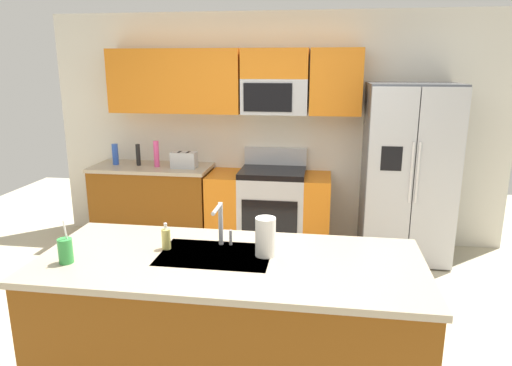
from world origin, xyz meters
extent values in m
plane|color=beige|center=(0.00, 0.00, 0.00)|extent=(9.00, 9.00, 0.00)
cube|color=silver|center=(0.00, 2.15, 1.30)|extent=(5.20, 0.10, 2.60)
cube|color=orange|center=(-1.50, 1.94, 1.85)|extent=(0.70, 0.32, 0.70)
cube|color=orange|center=(-0.75, 1.94, 1.85)|extent=(0.79, 0.32, 0.70)
cube|color=orange|center=(0.68, 1.94, 1.85)|extent=(0.55, 0.32, 0.70)
cube|color=#B7BABF|center=(0.02, 1.94, 1.69)|extent=(0.72, 0.32, 0.38)
cube|color=black|center=(-0.04, 1.78, 1.69)|extent=(0.52, 0.01, 0.30)
cube|color=orange|center=(0.02, 1.94, 2.04)|extent=(0.72, 0.32, 0.32)
cube|color=brown|center=(-1.38, 1.80, 0.43)|extent=(1.33, 0.60, 0.86)
cube|color=tan|center=(-1.38, 1.80, 0.88)|extent=(1.36, 0.63, 0.04)
cube|color=#B7BABF|center=(0.02, 1.80, 0.42)|extent=(0.72, 0.60, 0.84)
cube|color=black|center=(0.02, 1.50, 0.45)|extent=(0.60, 0.01, 0.36)
cube|color=black|center=(0.02, 1.80, 0.87)|extent=(0.72, 0.60, 0.06)
cube|color=#B7BABF|center=(0.02, 2.07, 1.00)|extent=(0.72, 0.06, 0.20)
cube|color=orange|center=(-0.52, 1.80, 0.42)|extent=(0.36, 0.60, 0.84)
cube|color=orange|center=(0.52, 1.80, 0.42)|extent=(0.28, 0.60, 0.84)
cube|color=#4C4F54|center=(1.45, 1.75, 0.93)|extent=(0.90, 0.70, 1.85)
cube|color=#B7BABF|center=(1.22, 1.38, 0.93)|extent=(0.44, 0.04, 1.81)
cube|color=#B7BABF|center=(1.67, 1.38, 0.93)|extent=(0.44, 0.04, 1.81)
cylinder|color=silver|center=(1.42, 1.35, 1.02)|extent=(0.02, 0.02, 0.60)
cylinder|color=silver|center=(1.48, 1.35, 1.02)|extent=(0.02, 0.02, 0.60)
cube|color=black|center=(1.22, 1.36, 1.15)|extent=(0.20, 0.00, 0.24)
cube|color=brown|center=(0.04, -0.66, 0.43)|extent=(2.28, 0.94, 0.86)
cube|color=tan|center=(0.04, -0.66, 0.88)|extent=(2.32, 0.98, 0.04)
cube|color=#B7BABF|center=(-0.06, -0.61, 0.89)|extent=(0.68, 0.44, 0.03)
cube|color=#B7BABF|center=(-0.98, 1.75, 0.99)|extent=(0.28, 0.16, 0.18)
cube|color=black|center=(-1.03, 1.75, 1.08)|extent=(0.03, 0.11, 0.01)
cube|color=black|center=(-0.93, 1.75, 1.08)|extent=(0.03, 0.11, 0.01)
cylinder|color=black|center=(-1.54, 1.80, 1.02)|extent=(0.05, 0.05, 0.25)
cylinder|color=#EA4C93|center=(-1.30, 1.76, 1.05)|extent=(0.06, 0.06, 0.30)
cylinder|color=blue|center=(-1.82, 1.80, 1.02)|extent=(0.07, 0.07, 0.24)
cylinder|color=#B7BABF|center=(-0.06, -0.44, 1.04)|extent=(0.03, 0.03, 0.28)
cylinder|color=#B7BABF|center=(-0.06, -0.54, 1.17)|extent=(0.02, 0.20, 0.02)
cylinder|color=#B7BABF|center=(0.00, -0.44, 0.95)|extent=(0.02, 0.02, 0.10)
cylinder|color=green|center=(-0.90, -0.85, 0.97)|extent=(0.08, 0.08, 0.15)
cylinder|color=white|center=(-0.89, -0.85, 1.10)|extent=(0.01, 0.03, 0.14)
cylinder|color=#D8CC66|center=(-0.39, -0.56, 0.97)|extent=(0.06, 0.06, 0.13)
cylinder|color=white|center=(-0.39, -0.56, 1.05)|extent=(0.02, 0.02, 0.04)
cylinder|color=white|center=(0.24, -0.57, 1.02)|extent=(0.12, 0.12, 0.24)
camera|label=1|loc=(0.57, -3.18, 2.03)|focal=32.52mm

